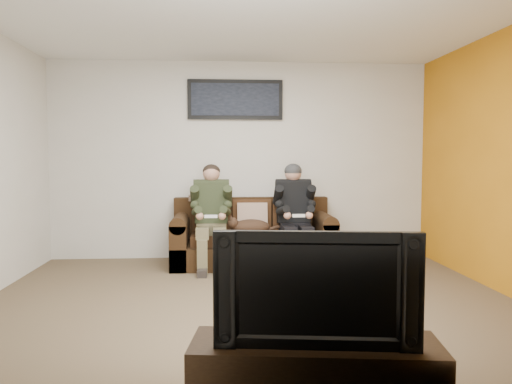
{
  "coord_description": "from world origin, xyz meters",
  "views": [
    {
      "loc": [
        -0.28,
        -4.41,
        1.34
      ],
      "look_at": [
        0.13,
        1.2,
        0.95
      ],
      "focal_mm": 35.0,
      "sensor_mm": 36.0,
      "label": 1
    }
  ],
  "objects": [
    {
      "name": "sofa",
      "position": [
        0.13,
        1.82,
        0.31
      ],
      "size": [
        2.0,
        0.86,
        0.82
      ],
      "color": "black",
      "rests_on": "ground"
    },
    {
      "name": "framed_poster",
      "position": [
        -0.07,
        2.22,
        2.1
      ],
      "size": [
        1.25,
        0.05,
        0.52
      ],
      "color": "black",
      "rests_on": "wall_back"
    },
    {
      "name": "floor",
      "position": [
        0.0,
        0.0,
        0.0
      ],
      "size": [
        5.0,
        5.0,
        0.0
      ],
      "primitive_type": "plane",
      "color": "brown",
      "rests_on": "ground"
    },
    {
      "name": "tv_stand",
      "position": [
        0.2,
        -1.95,
        0.2
      ],
      "size": [
        1.32,
        0.57,
        0.4
      ],
      "primitive_type": "cube",
      "rotation": [
        0.0,
        0.0,
        -0.13
      ],
      "color": "black",
      "rests_on": "ground"
    },
    {
      "name": "ceiling",
      "position": [
        0.0,
        0.0,
        2.6
      ],
      "size": [
        5.0,
        5.0,
        0.0
      ],
      "primitive_type": "plane",
      "rotation": [
        3.14,
        0.0,
        0.0
      ],
      "color": "silver",
      "rests_on": "ground"
    },
    {
      "name": "wall_back",
      "position": [
        0.0,
        2.25,
        1.3
      ],
      "size": [
        5.0,
        0.0,
        5.0
      ],
      "primitive_type": "plane",
      "rotation": [
        1.57,
        0.0,
        0.0
      ],
      "color": "beige",
      "rests_on": "ground"
    },
    {
      "name": "person_right",
      "position": [
        0.64,
        1.66,
        0.7
      ],
      "size": [
        0.51,
        0.86,
        1.26
      ],
      "color": "black",
      "rests_on": "sofa"
    },
    {
      "name": "cat",
      "position": [
        0.07,
        1.61,
        0.5
      ],
      "size": [
        0.66,
        0.26,
        0.24
      ],
      "color": "#442A1A",
      "rests_on": "sofa"
    },
    {
      "name": "throw_blanket",
      "position": [
        -0.48,
        2.07,
        0.82
      ],
      "size": [
        0.41,
        0.2,
        0.07
      ],
      "primitive_type": "cube",
      "color": "gray",
      "rests_on": "sofa"
    },
    {
      "name": "wall_front",
      "position": [
        0.0,
        -2.25,
        1.3
      ],
      "size": [
        5.0,
        0.0,
        5.0
      ],
      "primitive_type": "plane",
      "rotation": [
        -1.57,
        0.0,
        0.0
      ],
      "color": "beige",
      "rests_on": "ground"
    },
    {
      "name": "person_left",
      "position": [
        -0.39,
        1.66,
        0.7
      ],
      "size": [
        0.51,
        0.87,
        1.26
      ],
      "color": "brown",
      "rests_on": "sofa"
    },
    {
      "name": "throw_pillow",
      "position": [
        0.13,
        1.86,
        0.58
      ],
      "size": [
        0.38,
        0.18,
        0.38
      ],
      "primitive_type": "cube",
      "rotation": [
        -0.21,
        0.0,
        0.0
      ],
      "color": "#A37F6A",
      "rests_on": "sofa"
    },
    {
      "name": "television",
      "position": [
        0.2,
        -1.95,
        0.69
      ],
      "size": [
        1.02,
        0.27,
        0.58
      ],
      "primitive_type": "imported",
      "rotation": [
        0.0,
        0.0,
        -0.13
      ],
      "color": "black",
      "rests_on": "tv_stand"
    }
  ]
}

